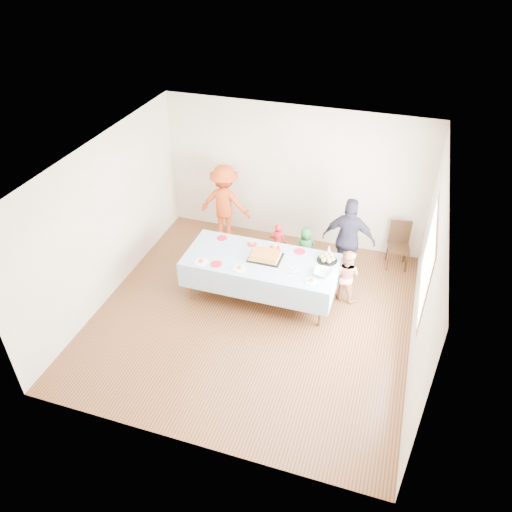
% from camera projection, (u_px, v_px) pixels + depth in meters
% --- Properties ---
extents(ground, '(5.00, 5.00, 0.00)m').
position_uv_depth(ground, '(253.00, 315.00, 8.19)').
color(ground, '#4B2B15').
rests_on(ground, ground).
extents(room_walls, '(5.04, 5.04, 2.72)m').
position_uv_depth(room_walls, '(256.00, 224.00, 7.15)').
color(room_walls, '#C1B49D').
rests_on(room_walls, ground).
extents(party_table, '(2.50, 1.10, 0.78)m').
position_uv_depth(party_table, '(261.00, 262.00, 8.17)').
color(party_table, '#54311C').
rests_on(party_table, ground).
extents(birthday_cake, '(0.53, 0.41, 0.09)m').
position_uv_depth(birthday_cake, '(266.00, 256.00, 8.14)').
color(birthday_cake, black).
rests_on(birthday_cake, party_table).
extents(rolls_tray, '(0.34, 0.34, 0.10)m').
position_uv_depth(rolls_tray, '(327.00, 259.00, 8.08)').
color(rolls_tray, black).
rests_on(rolls_tray, party_table).
extents(punch_bowl, '(0.29, 0.29, 0.07)m').
position_uv_depth(punch_bowl, '(323.00, 273.00, 7.79)').
color(punch_bowl, silver).
rests_on(punch_bowl, party_table).
extents(party_hat, '(0.11, 0.11, 0.19)m').
position_uv_depth(party_hat, '(329.00, 250.00, 8.19)').
color(party_hat, white).
rests_on(party_hat, party_table).
extents(fork_pile, '(0.24, 0.18, 0.07)m').
position_uv_depth(fork_pile, '(294.00, 270.00, 7.84)').
color(fork_pile, white).
rests_on(fork_pile, party_table).
extents(plate_red_far_a, '(0.17, 0.17, 0.01)m').
position_uv_depth(plate_red_far_a, '(222.00, 238.00, 8.64)').
color(plate_red_far_a, red).
rests_on(plate_red_far_a, party_table).
extents(plate_red_far_b, '(0.16, 0.16, 0.01)m').
position_uv_depth(plate_red_far_b, '(252.00, 244.00, 8.48)').
color(plate_red_far_b, red).
rests_on(plate_red_far_b, party_table).
extents(plate_red_far_c, '(0.18, 0.18, 0.01)m').
position_uv_depth(plate_red_far_c, '(275.00, 248.00, 8.40)').
color(plate_red_far_c, red).
rests_on(plate_red_far_c, party_table).
extents(plate_red_far_d, '(0.19, 0.19, 0.01)m').
position_uv_depth(plate_red_far_d, '(300.00, 251.00, 8.31)').
color(plate_red_far_d, red).
rests_on(plate_red_far_d, party_table).
extents(plate_red_near, '(0.19, 0.19, 0.01)m').
position_uv_depth(plate_red_near, '(216.00, 264.00, 8.02)').
color(plate_red_near, red).
rests_on(plate_red_near, party_table).
extents(plate_white_left, '(0.23, 0.23, 0.01)m').
position_uv_depth(plate_white_left, '(201.00, 262.00, 8.07)').
color(plate_white_left, white).
rests_on(plate_white_left, party_table).
extents(plate_white_mid, '(0.22, 0.22, 0.01)m').
position_uv_depth(plate_white_mid, '(239.00, 268.00, 7.92)').
color(plate_white_mid, white).
rests_on(plate_white_mid, party_table).
extents(plate_white_right, '(0.20, 0.20, 0.01)m').
position_uv_depth(plate_white_right, '(311.00, 281.00, 7.65)').
color(plate_white_right, white).
rests_on(plate_white_right, party_table).
extents(dining_chair, '(0.43, 0.43, 0.88)m').
position_uv_depth(dining_chair, '(399.00, 242.00, 9.08)').
color(dining_chair, black).
rests_on(dining_chair, ground).
extents(toddler_left, '(0.32, 0.23, 0.80)m').
position_uv_depth(toddler_left, '(278.00, 243.00, 9.22)').
color(toddler_left, red).
rests_on(toddler_left, ground).
extents(toddler_mid, '(0.47, 0.40, 0.81)m').
position_uv_depth(toddler_mid, '(305.00, 247.00, 9.08)').
color(toddler_mid, '#246D30').
rests_on(toddler_mid, ground).
extents(toddler_right, '(0.55, 0.47, 0.96)m').
position_uv_depth(toddler_right, '(346.00, 275.00, 8.27)').
color(toddler_right, tan).
rests_on(toddler_right, ground).
extents(adult_left, '(1.01, 0.59, 1.55)m').
position_uv_depth(adult_left, '(225.00, 203.00, 9.67)').
color(adult_left, '#C24118').
rests_on(adult_left, ground).
extents(adult_right, '(0.92, 0.39, 1.57)m').
position_uv_depth(adult_right, '(349.00, 240.00, 8.60)').
color(adult_right, '#262533').
rests_on(adult_right, ground).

